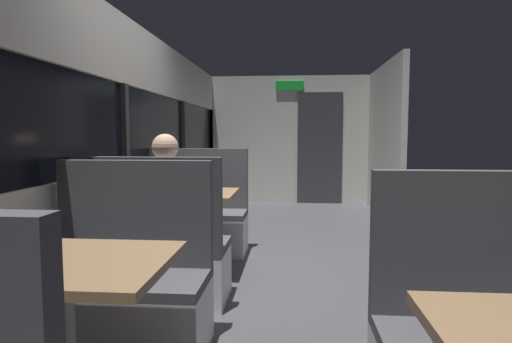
{
  "coord_description": "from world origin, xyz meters",
  "views": [
    {
      "loc": [
        0.06,
        -3.79,
        1.26
      ],
      "look_at": [
        -0.38,
        1.52,
        0.8
      ],
      "focal_mm": 30.6,
      "sensor_mm": 36.0,
      "label": 1
    }
  ],
  "objects_px": {
    "dining_table_near_window": "(61,283)",
    "bench_mid_window_facing_end": "(163,259)",
    "bench_near_window_facing_entry": "(127,294)",
    "bench_mid_window_facing_entry": "(202,222)",
    "seated_passenger": "(165,229)",
    "dining_table_mid_window": "(185,203)"
  },
  "relations": [
    {
      "from": "dining_table_near_window",
      "to": "bench_mid_window_facing_end",
      "type": "relative_size",
      "value": 0.82
    },
    {
      "from": "bench_near_window_facing_entry",
      "to": "bench_mid_window_facing_end",
      "type": "bearing_deg",
      "value": 90.0
    },
    {
      "from": "bench_mid_window_facing_end",
      "to": "bench_mid_window_facing_entry",
      "type": "distance_m",
      "value": 1.4
    },
    {
      "from": "bench_near_window_facing_entry",
      "to": "seated_passenger",
      "type": "distance_m",
      "value": 0.81
    },
    {
      "from": "bench_mid_window_facing_end",
      "to": "seated_passenger",
      "type": "distance_m",
      "value": 0.22
    },
    {
      "from": "bench_near_window_facing_entry",
      "to": "dining_table_mid_window",
      "type": "xyz_separation_m",
      "value": [
        0.0,
        1.41,
        0.31
      ]
    },
    {
      "from": "bench_near_window_facing_entry",
      "to": "dining_table_near_window",
      "type": "bearing_deg",
      "value": -90.0
    },
    {
      "from": "bench_near_window_facing_entry",
      "to": "bench_mid_window_facing_entry",
      "type": "xyz_separation_m",
      "value": [
        0.0,
        2.11,
        0.0
      ]
    },
    {
      "from": "dining_table_mid_window",
      "to": "dining_table_near_window",
      "type": "bearing_deg",
      "value": -90.0
    },
    {
      "from": "dining_table_near_window",
      "to": "bench_mid_window_facing_entry",
      "type": "xyz_separation_m",
      "value": [
        0.0,
        2.81,
        -0.31
      ]
    },
    {
      "from": "dining_table_mid_window",
      "to": "bench_near_window_facing_entry",
      "type": "bearing_deg",
      "value": -90.0
    },
    {
      "from": "dining_table_mid_window",
      "to": "bench_mid_window_facing_end",
      "type": "bearing_deg",
      "value": -90.0
    },
    {
      "from": "dining_table_mid_window",
      "to": "seated_passenger",
      "type": "bearing_deg",
      "value": -90.0
    },
    {
      "from": "dining_table_mid_window",
      "to": "bench_mid_window_facing_end",
      "type": "xyz_separation_m",
      "value": [
        0.0,
        -0.7,
        -0.31
      ]
    },
    {
      "from": "bench_mid_window_facing_end",
      "to": "dining_table_near_window",
      "type": "bearing_deg",
      "value": -90.0
    },
    {
      "from": "bench_near_window_facing_entry",
      "to": "seated_passenger",
      "type": "bearing_deg",
      "value": 90.0
    },
    {
      "from": "dining_table_near_window",
      "to": "bench_near_window_facing_entry",
      "type": "xyz_separation_m",
      "value": [
        0.0,
        0.7,
        -0.31
      ]
    },
    {
      "from": "dining_table_near_window",
      "to": "dining_table_mid_window",
      "type": "distance_m",
      "value": 2.11
    },
    {
      "from": "bench_mid_window_facing_end",
      "to": "dining_table_mid_window",
      "type": "bearing_deg",
      "value": 90.0
    },
    {
      "from": "bench_mid_window_facing_entry",
      "to": "seated_passenger",
      "type": "bearing_deg",
      "value": -90.0
    },
    {
      "from": "bench_near_window_facing_entry",
      "to": "bench_mid_window_facing_end",
      "type": "distance_m",
      "value": 0.71
    },
    {
      "from": "bench_near_window_facing_entry",
      "to": "dining_table_mid_window",
      "type": "bearing_deg",
      "value": 90.0
    }
  ]
}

